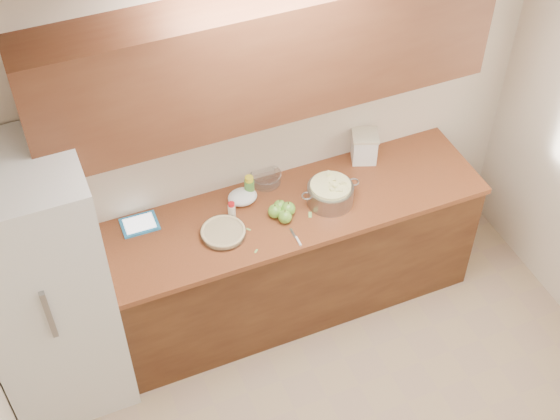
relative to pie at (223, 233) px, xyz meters
name	(u,v)px	position (x,y,z in m)	size (l,w,h in m)	color
room_shell	(403,365)	(0.38, -1.42, 0.36)	(3.60, 3.60, 3.60)	#A08267
counter_run	(278,260)	(0.38, 0.06, -0.48)	(2.64, 0.68, 0.92)	#573218
upper_cabinets	(266,56)	(0.38, 0.21, 1.01)	(2.60, 0.34, 0.70)	#59301B
fridge	(44,288)	(-1.06, 0.02, -0.04)	(0.70, 0.70, 1.80)	silver
pie	(223,233)	(0.00, 0.00, 0.00)	(0.28, 0.28, 0.04)	silver
colander	(330,193)	(0.71, 0.01, 0.05)	(0.38, 0.29, 0.14)	gray
flour_canister	(364,146)	(1.08, 0.29, 0.08)	(0.21, 0.21, 0.20)	white
tablet	(140,224)	(-0.44, 0.27, -0.02)	(0.22, 0.17, 0.02)	#2887C4
paring_knife	(297,240)	(0.39, -0.21, -0.02)	(0.02, 0.15, 0.01)	gray
lemon_bottle	(249,188)	(0.26, 0.24, 0.06)	(0.06, 0.06, 0.17)	#4C8C38
cinnamon_shaker	(232,210)	(0.10, 0.12, 0.03)	(0.05, 0.05, 0.12)	beige
vanilla_bottle	(323,189)	(0.69, 0.09, 0.02)	(0.03, 0.03, 0.09)	black
mixing_bowl	(266,177)	(0.41, 0.33, 0.02)	(0.20, 0.20, 0.07)	silver
paper_towel	(243,197)	(0.21, 0.22, 0.02)	(0.19, 0.15, 0.08)	white
apple_left	(275,211)	(0.34, 0.03, 0.02)	(0.09, 0.09, 0.10)	#67A631
apple_center	(280,206)	(0.39, 0.06, 0.02)	(0.08, 0.08, 0.09)	#67A631
apple_front	(285,217)	(0.38, -0.04, 0.02)	(0.09, 0.09, 0.10)	#67A631
apple_extra	(288,209)	(0.43, 0.01, 0.02)	(0.09, 0.09, 0.10)	#67A631
peel_a	(310,215)	(0.55, -0.05, -0.02)	(0.05, 0.02, 0.00)	#8EC05D
peel_b	(256,251)	(0.13, -0.19, -0.02)	(0.03, 0.01, 0.00)	#8EC05D
peel_c	(248,229)	(0.15, -0.02, -0.02)	(0.03, 0.01, 0.00)	#8EC05D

